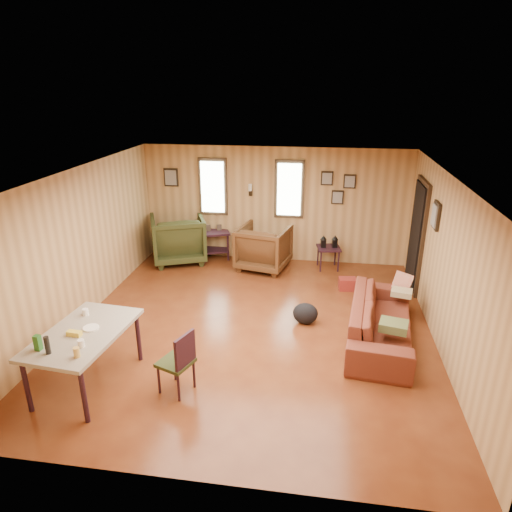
{
  "coord_description": "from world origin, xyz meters",
  "views": [
    {
      "loc": [
        1.0,
        -6.21,
        3.63
      ],
      "look_at": [
        0.0,
        0.4,
        1.05
      ],
      "focal_mm": 32.0,
      "sensor_mm": 36.0,
      "label": 1
    }
  ],
  "objects_px": {
    "end_table": "(215,239)",
    "recliner_brown": "(264,245)",
    "side_table": "(329,246)",
    "dining_table": "(83,337)",
    "sofa": "(382,314)",
    "recliner_green": "(178,236)"
  },
  "relations": [
    {
      "from": "sofa",
      "to": "end_table",
      "type": "bearing_deg",
      "value": 54.32
    },
    {
      "from": "side_table",
      "to": "end_table",
      "type": "bearing_deg",
      "value": 174.42
    },
    {
      "from": "sofa",
      "to": "side_table",
      "type": "bearing_deg",
      "value": 22.81
    },
    {
      "from": "recliner_brown",
      "to": "recliner_green",
      "type": "height_order",
      "value": "recliner_green"
    },
    {
      "from": "side_table",
      "to": "dining_table",
      "type": "height_order",
      "value": "dining_table"
    },
    {
      "from": "end_table",
      "to": "dining_table",
      "type": "height_order",
      "value": "dining_table"
    },
    {
      "from": "end_table",
      "to": "recliner_brown",
      "type": "bearing_deg",
      "value": -20.48
    },
    {
      "from": "side_table",
      "to": "dining_table",
      "type": "bearing_deg",
      "value": -124.6
    },
    {
      "from": "sofa",
      "to": "side_table",
      "type": "height_order",
      "value": "sofa"
    },
    {
      "from": "recliner_green",
      "to": "dining_table",
      "type": "bearing_deg",
      "value": 69.82
    },
    {
      "from": "recliner_brown",
      "to": "sofa",
      "type": "bearing_deg",
      "value": 142.12
    },
    {
      "from": "recliner_green",
      "to": "end_table",
      "type": "distance_m",
      "value": 0.78
    },
    {
      "from": "recliner_green",
      "to": "side_table",
      "type": "height_order",
      "value": "recliner_green"
    },
    {
      "from": "sofa",
      "to": "end_table",
      "type": "xyz_separation_m",
      "value": [
        -3.21,
        2.94,
        -0.01
      ]
    },
    {
      "from": "recliner_brown",
      "to": "dining_table",
      "type": "relative_size",
      "value": 0.64
    },
    {
      "from": "end_table",
      "to": "side_table",
      "type": "xyz_separation_m",
      "value": [
        2.44,
        -0.24,
        0.06
      ]
    },
    {
      "from": "recliner_brown",
      "to": "end_table",
      "type": "height_order",
      "value": "recliner_brown"
    },
    {
      "from": "recliner_brown",
      "to": "dining_table",
      "type": "xyz_separation_m",
      "value": [
        -1.68,
        -4.16,
        0.19
      ]
    },
    {
      "from": "recliner_green",
      "to": "end_table",
      "type": "xyz_separation_m",
      "value": [
        0.72,
        0.28,
        -0.12
      ]
    },
    {
      "from": "sofa",
      "to": "dining_table",
      "type": "relative_size",
      "value": 1.43
    },
    {
      "from": "side_table",
      "to": "dining_table",
      "type": "xyz_separation_m",
      "value": [
        -2.99,
        -4.34,
        0.2
      ]
    },
    {
      "from": "sofa",
      "to": "recliner_brown",
      "type": "relative_size",
      "value": 2.23
    }
  ]
}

